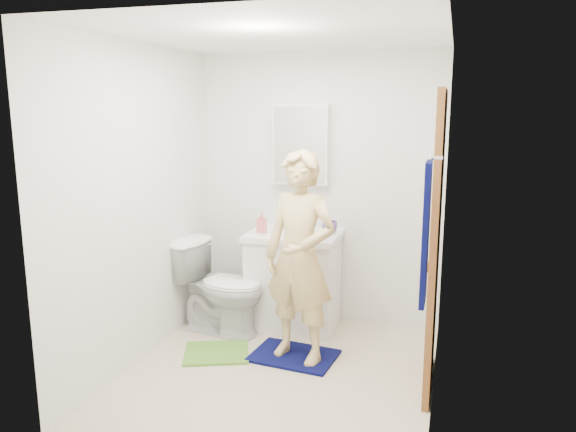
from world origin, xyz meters
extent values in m
cube|color=beige|center=(0.00, 0.00, -0.01)|extent=(2.20, 2.40, 0.02)
cube|color=white|center=(0.00, 0.00, 2.41)|extent=(2.20, 2.40, 0.02)
cube|color=silver|center=(0.00, 1.21, 1.20)|extent=(2.20, 0.02, 2.40)
cube|color=silver|center=(0.00, -1.21, 1.20)|extent=(2.20, 0.02, 2.40)
cube|color=silver|center=(-1.11, 0.00, 1.20)|extent=(0.02, 2.40, 2.40)
cube|color=silver|center=(1.11, 0.00, 1.20)|extent=(0.02, 2.40, 2.40)
cube|color=white|center=(-0.15, 0.91, 0.40)|extent=(0.75, 0.55, 0.80)
cube|color=white|center=(-0.15, 0.91, 0.83)|extent=(0.79, 0.59, 0.05)
cylinder|color=white|center=(-0.15, 0.91, 0.84)|extent=(0.40, 0.40, 0.03)
cylinder|color=silver|center=(-0.15, 1.09, 0.91)|extent=(0.03, 0.03, 0.12)
cube|color=white|center=(-0.15, 1.14, 1.60)|extent=(0.50, 0.12, 0.70)
cube|color=white|center=(-0.15, 1.08, 1.60)|extent=(0.46, 0.01, 0.66)
cube|color=brown|center=(1.07, 0.15, 1.02)|extent=(0.05, 0.80, 2.05)
sphere|color=gold|center=(1.03, -0.17, 0.95)|extent=(0.07, 0.07, 0.07)
cube|color=#070A42|center=(1.03, -0.57, 1.25)|extent=(0.03, 0.24, 0.80)
cylinder|color=silver|center=(1.07, -0.57, 1.67)|extent=(0.06, 0.02, 0.02)
imported|color=white|center=(-0.72, 0.60, 0.40)|extent=(0.85, 0.58, 0.81)
cube|color=#070A42|center=(0.03, 0.28, 0.01)|extent=(0.69, 0.53, 0.02)
cube|color=#5D9933|center=(-0.57, 0.16, 0.01)|extent=(0.62, 0.58, 0.02)
imported|color=#CC5F60|center=(-0.42, 0.85, 0.94)|extent=(0.09, 0.09, 0.18)
imported|color=#5B3D87|center=(0.15, 1.00, 0.90)|extent=(0.15, 0.15, 0.11)
imported|color=#D6BA78|center=(0.09, 0.25, 0.82)|extent=(0.67, 0.53, 1.61)
camera|label=1|loc=(1.16, -3.66, 1.95)|focal=35.00mm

